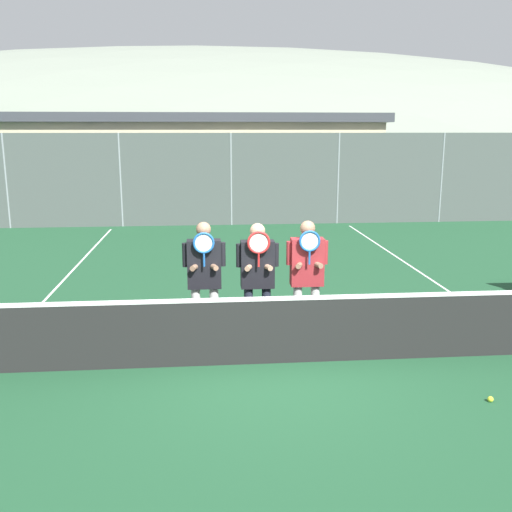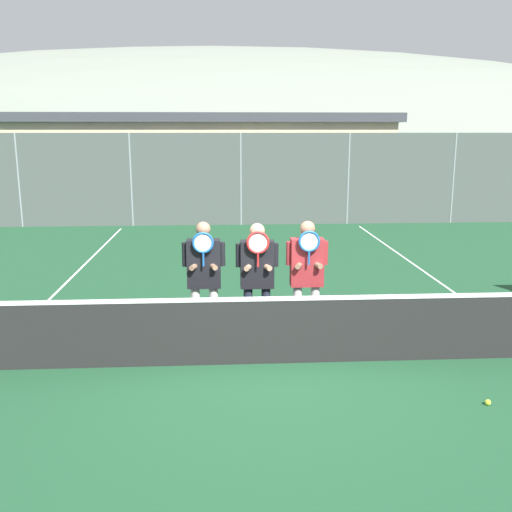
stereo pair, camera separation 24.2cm
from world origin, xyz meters
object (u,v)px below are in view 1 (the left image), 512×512
(player_leftmost, at_px, (204,273))
(player_center_right, at_px, (307,271))
(car_far_left, at_px, (52,191))
(car_center, at_px, (318,189))
(tennis_ball_on_court, at_px, (490,399))
(car_left_of_center, at_px, (186,189))
(player_center_left, at_px, (258,273))
(car_right_of_center, at_px, (448,189))

(player_leftmost, relative_size, player_center_right, 1.00)
(player_center_right, bearing_deg, car_far_left, 118.01)
(car_center, relative_size, tennis_ball_on_court, 68.88)
(car_left_of_center, xyz_separation_m, car_center, (4.93, -0.06, -0.02))
(car_center, bearing_deg, car_left_of_center, 179.34)
(car_far_left, distance_m, car_left_of_center, 4.75)
(car_far_left, height_order, tennis_ball_on_court, car_far_left)
(player_center_left, bearing_deg, player_center_right, 0.66)
(car_right_of_center, relative_size, tennis_ball_on_court, 60.14)
(player_center_right, bearing_deg, player_leftmost, -179.85)
(car_far_left, relative_size, car_left_of_center, 1.03)
(player_center_left, relative_size, car_far_left, 0.42)
(car_right_of_center, bearing_deg, car_center, 174.94)
(car_far_left, xyz_separation_m, car_right_of_center, (14.55, -0.16, -0.03))
(player_center_right, bearing_deg, car_center, 78.16)
(player_leftmost, distance_m, tennis_ball_on_court, 4.04)
(car_right_of_center, bearing_deg, tennis_ball_on_court, -111.44)
(player_leftmost, distance_m, car_left_of_center, 13.31)
(player_leftmost, relative_size, car_center, 0.39)
(player_center_right, relative_size, car_left_of_center, 0.44)
(car_far_left, height_order, car_right_of_center, car_far_left)
(player_center_left, xyz_separation_m, car_center, (3.49, 13.24, -0.16))
(car_far_left, distance_m, car_right_of_center, 14.55)
(player_center_left, height_order, car_far_left, car_far_left)
(car_left_of_center, distance_m, car_right_of_center, 9.82)
(player_center_right, height_order, car_center, player_center_right)
(player_center_left, relative_size, car_left_of_center, 0.43)
(car_far_left, xyz_separation_m, car_left_of_center, (4.74, 0.33, -0.02))
(car_far_left, distance_m, tennis_ball_on_court, 17.41)
(car_far_left, xyz_separation_m, tennis_ball_on_court, (8.70, -15.05, -0.92))
(player_center_left, bearing_deg, car_right_of_center, 56.82)
(tennis_ball_on_court, bearing_deg, player_leftmost, 147.66)
(car_center, height_order, tennis_ball_on_court, car_center)
(player_leftmost, distance_m, player_center_right, 1.48)
(player_leftmost, relative_size, player_center_left, 1.02)
(tennis_ball_on_court, bearing_deg, car_left_of_center, 104.46)
(car_left_of_center, bearing_deg, tennis_ball_on_court, -75.54)
(car_center, bearing_deg, player_center_left, -104.78)
(car_far_left, height_order, car_center, car_far_left)
(player_center_right, height_order, tennis_ball_on_court, player_center_right)
(player_center_left, bearing_deg, player_leftmost, 179.67)
(player_leftmost, xyz_separation_m, car_center, (4.26, 13.24, -0.17))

